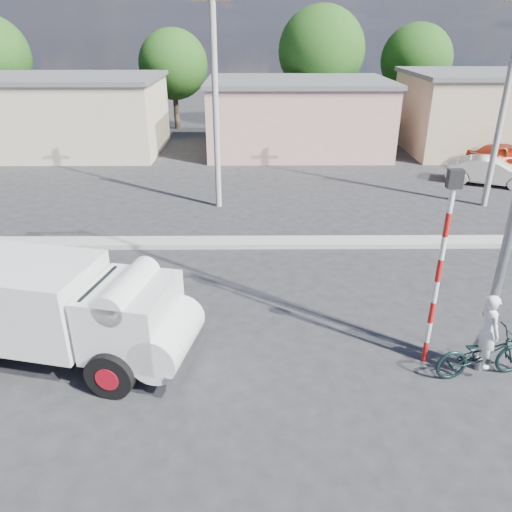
{
  "coord_description": "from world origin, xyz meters",
  "views": [
    {
      "loc": [
        -0.62,
        -7.58,
        6.82
      ],
      "look_at": [
        -0.53,
        4.27,
        1.3
      ],
      "focal_mm": 35.0,
      "sensor_mm": 36.0,
      "label": 1
    }
  ],
  "objects_px": {
    "cyclist": "(485,343)",
    "car_cream": "(490,171)",
    "car_red": "(506,156)",
    "truck": "(66,310)",
    "traffic_pole": "(442,255)",
    "bicycle": "(482,354)"
  },
  "relations": [
    {
      "from": "cyclist",
      "to": "car_cream",
      "type": "xyz_separation_m",
      "value": [
        6.23,
        14.0,
        -0.2
      ]
    },
    {
      "from": "car_cream",
      "to": "car_red",
      "type": "xyz_separation_m",
      "value": [
        2.06,
        2.77,
        0.05
      ]
    },
    {
      "from": "car_red",
      "to": "cyclist",
      "type": "bearing_deg",
      "value": 147.2
    },
    {
      "from": "truck",
      "to": "car_red",
      "type": "height_order",
      "value": "truck"
    },
    {
      "from": "car_red",
      "to": "traffic_pole",
      "type": "height_order",
      "value": "traffic_pole"
    },
    {
      "from": "bicycle",
      "to": "car_red",
      "type": "distance_m",
      "value": 18.71
    },
    {
      "from": "car_cream",
      "to": "traffic_pole",
      "type": "bearing_deg",
      "value": 175.88
    },
    {
      "from": "bicycle",
      "to": "car_red",
      "type": "xyz_separation_m",
      "value": [
        8.29,
        16.77,
        0.13
      ]
    },
    {
      "from": "bicycle",
      "to": "traffic_pole",
      "type": "distance_m",
      "value": 2.34
    },
    {
      "from": "car_red",
      "to": "bicycle",
      "type": "bearing_deg",
      "value": 147.2
    },
    {
      "from": "car_cream",
      "to": "car_red",
      "type": "distance_m",
      "value": 3.45
    },
    {
      "from": "traffic_pole",
      "to": "car_cream",
      "type": "bearing_deg",
      "value": 61.81
    },
    {
      "from": "truck",
      "to": "car_cream",
      "type": "relative_size",
      "value": 1.54
    },
    {
      "from": "truck",
      "to": "car_red",
      "type": "distance_m",
      "value": 23.51
    },
    {
      "from": "truck",
      "to": "cyclist",
      "type": "bearing_deg",
      "value": 8.17
    },
    {
      "from": "traffic_pole",
      "to": "car_red",
      "type": "bearing_deg",
      "value": 60.24
    },
    {
      "from": "truck",
      "to": "traffic_pole",
      "type": "relative_size",
      "value": 1.33
    },
    {
      "from": "traffic_pole",
      "to": "truck",
      "type": "bearing_deg",
      "value": 178.85
    },
    {
      "from": "truck",
      "to": "car_red",
      "type": "bearing_deg",
      "value": 55.75
    },
    {
      "from": "bicycle",
      "to": "car_red",
      "type": "bearing_deg",
      "value": -35.2
    },
    {
      "from": "car_cream",
      "to": "cyclist",
      "type": "bearing_deg",
      "value": -179.91
    },
    {
      "from": "truck",
      "to": "bicycle",
      "type": "relative_size",
      "value": 2.84
    }
  ]
}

